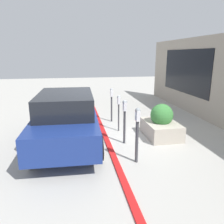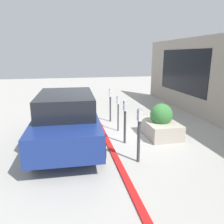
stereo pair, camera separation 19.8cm
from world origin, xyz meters
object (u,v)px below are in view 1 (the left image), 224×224
Objects in this scene: parking_meter_nearest at (137,129)px; parking_meter_middle at (119,105)px; parking_meter_fourth at (112,100)px; planter_box at (161,124)px; parked_car_front at (67,117)px; parking_meter_second at (125,114)px.

parking_meter_middle is (2.45, -0.04, 0.05)m from parking_meter_nearest.
planter_box is at bearing -146.11° from parking_meter_fourth.
planter_box is at bearing -121.57° from parking_meter_middle.
parking_meter_fourth is (1.21, 0.05, -0.05)m from parking_meter_middle.
parked_car_front reaches higher than parking_meter_fourth.
parking_meter_nearest is 2.44m from parked_car_front.
parking_meter_second is at bearing 0.89° from parking_meter_nearest.
parked_car_front is at bearing 113.20° from parking_meter_middle.
parking_meter_fourth is 2.48m from planter_box.
planter_box is (-2.02, -1.36, -0.48)m from parking_meter_fourth.
planter_box is 3.16m from parked_car_front.
parking_meter_middle is at bearing 58.43° from planter_box.
parking_meter_fourth is at bearing -0.29° from parking_meter_second.
parked_car_front reaches higher than parking_meter_middle.
planter_box is (0.35, -1.37, -0.51)m from parking_meter_second.
parking_meter_middle is 1.63m from planter_box.
parking_meter_second is 1.00× the size of parking_meter_fourth.
parked_car_front is at bearing 89.59° from planter_box.
parking_meter_second is 1.50m from planter_box.
parking_meter_middle is 1.99m from parked_car_front.
parking_meter_middle is at bearing -64.88° from parked_car_front.
parking_meter_fourth is at bearing 33.89° from planter_box.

